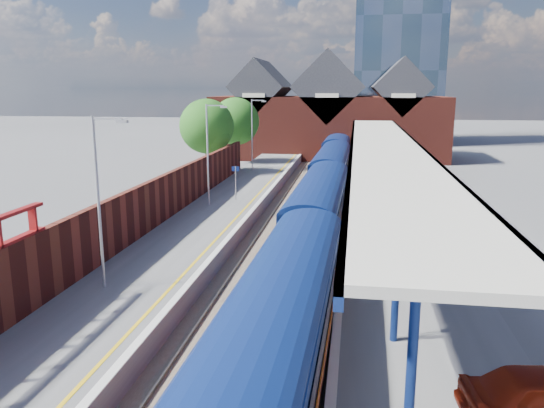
# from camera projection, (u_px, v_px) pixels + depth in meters

# --- Properties ---
(ground) EXTENTS (240.00, 240.00, 0.00)m
(ground) POSITION_uv_depth(u_px,v_px,m) (310.00, 199.00, 44.30)
(ground) COLOR #5B5B5E
(ground) RESTS_ON ground
(ballast_bed) EXTENTS (6.00, 76.00, 0.06)m
(ballast_bed) POSITION_uv_depth(u_px,v_px,m) (297.00, 229.00, 34.65)
(ballast_bed) COLOR #473D33
(ballast_bed) RESTS_ON ground
(rails) EXTENTS (4.51, 76.00, 0.14)m
(rails) POSITION_uv_depth(u_px,v_px,m) (297.00, 228.00, 34.63)
(rails) COLOR slate
(rails) RESTS_ON ground
(left_platform) EXTENTS (5.00, 76.00, 1.00)m
(left_platform) POSITION_uv_depth(u_px,v_px,m) (216.00, 219.00, 35.38)
(left_platform) COLOR #565659
(left_platform) RESTS_ON ground
(right_platform) EXTENTS (6.00, 76.00, 1.00)m
(right_platform) POSITION_uv_depth(u_px,v_px,m) (391.00, 226.00, 33.64)
(right_platform) COLOR #565659
(right_platform) RESTS_ON ground
(coping_left) EXTENTS (0.30, 76.00, 0.05)m
(coping_left) POSITION_uv_depth(u_px,v_px,m) (250.00, 213.00, 34.91)
(coping_left) COLOR silver
(coping_left) RESTS_ON left_platform
(coping_right) EXTENTS (0.30, 76.00, 0.05)m
(coping_right) POSITION_uv_depth(u_px,v_px,m) (346.00, 216.00, 33.96)
(coping_right) COLOR silver
(coping_right) RESTS_ON right_platform
(yellow_line) EXTENTS (0.14, 76.00, 0.01)m
(yellow_line) POSITION_uv_depth(u_px,v_px,m) (241.00, 213.00, 35.01)
(yellow_line) COLOR yellow
(yellow_line) RESTS_ON left_platform
(train) EXTENTS (3.11, 65.95, 3.45)m
(train) POSITION_uv_depth(u_px,v_px,m) (327.00, 180.00, 40.81)
(train) COLOR navy
(train) RESTS_ON ground
(canopy) EXTENTS (4.50, 52.00, 4.48)m
(canopy) POSITION_uv_depth(u_px,v_px,m) (385.00, 148.00, 34.58)
(canopy) COLOR navy
(canopy) RESTS_ON right_platform
(lamp_post_b) EXTENTS (1.48, 0.18, 7.00)m
(lamp_post_b) POSITION_uv_depth(u_px,v_px,m) (101.00, 192.00, 21.04)
(lamp_post_b) COLOR #A5A8AA
(lamp_post_b) RESTS_ON left_platform
(lamp_post_c) EXTENTS (1.48, 0.18, 7.00)m
(lamp_post_c) POSITION_uv_depth(u_px,v_px,m) (209.00, 148.00, 36.48)
(lamp_post_c) COLOR #A5A8AA
(lamp_post_c) RESTS_ON left_platform
(lamp_post_d) EXTENTS (1.48, 0.18, 7.00)m
(lamp_post_d) POSITION_uv_depth(u_px,v_px,m) (253.00, 131.00, 51.92)
(lamp_post_d) COLOR #A5A8AA
(lamp_post_d) RESTS_ON left_platform
(platform_sign) EXTENTS (0.55, 0.08, 2.50)m
(platform_sign) POSITION_uv_depth(u_px,v_px,m) (236.00, 177.00, 38.70)
(platform_sign) COLOR #A5A8AA
(platform_sign) RESTS_ON left_platform
(brick_wall) EXTENTS (0.35, 50.00, 3.86)m
(brick_wall) POSITION_uv_depth(u_px,v_px,m) (139.00, 211.00, 29.12)
(brick_wall) COLOR #5B1F18
(brick_wall) RESTS_ON left_platform
(station_building) EXTENTS (30.00, 12.12, 13.78)m
(station_building) POSITION_uv_depth(u_px,v_px,m) (329.00, 116.00, 70.16)
(station_building) COLOR #5B1F18
(station_building) RESTS_ON ground
(glass_tower) EXTENTS (14.20, 14.20, 40.30)m
(glass_tower) POSITION_uv_depth(u_px,v_px,m) (399.00, 19.00, 86.73)
(glass_tower) COLOR #47637A
(glass_tower) RESTS_ON ground
(tree_near) EXTENTS (5.20, 5.20, 8.10)m
(tree_near) POSITION_uv_depth(u_px,v_px,m) (208.00, 128.00, 50.43)
(tree_near) COLOR #382314
(tree_near) RESTS_ON ground
(tree_far) EXTENTS (5.20, 5.20, 8.10)m
(tree_far) POSITION_uv_depth(u_px,v_px,m) (237.00, 123.00, 58.00)
(tree_far) COLOR #382314
(tree_far) RESTS_ON ground
(parked_car_silver) EXTENTS (4.37, 2.56, 1.36)m
(parked_car_silver) POSITION_uv_depth(u_px,v_px,m) (419.00, 251.00, 24.54)
(parked_car_silver) COLOR #B7B6BC
(parked_car_silver) RESTS_ON right_platform
(parked_car_dark) EXTENTS (4.99, 3.09, 1.35)m
(parked_car_dark) POSITION_uv_depth(u_px,v_px,m) (453.00, 240.00, 26.30)
(parked_car_dark) COLOR black
(parked_car_dark) RESTS_ON right_platform
(parked_car_blue) EXTENTS (4.69, 2.74, 1.23)m
(parked_car_blue) POSITION_uv_depth(u_px,v_px,m) (424.00, 206.00, 34.24)
(parked_car_blue) COLOR navy
(parked_car_blue) RESTS_ON right_platform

